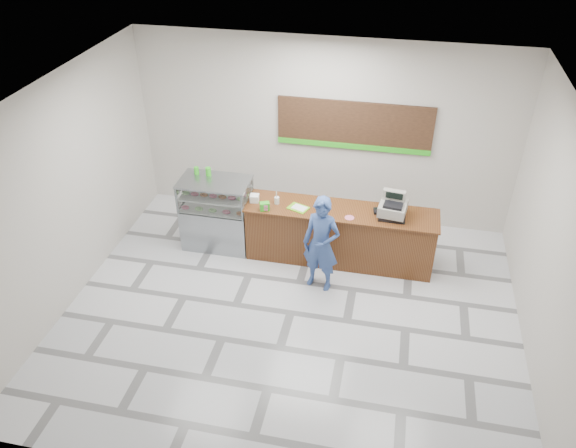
% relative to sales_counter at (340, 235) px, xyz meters
% --- Properties ---
extents(floor, '(7.00, 7.00, 0.00)m').
position_rel_sales_counter_xyz_m(floor, '(-0.55, -1.55, -0.52)').
color(floor, silver).
rests_on(floor, ground).
extents(back_wall, '(7.00, 0.00, 7.00)m').
position_rel_sales_counter_xyz_m(back_wall, '(-0.55, 1.45, 1.23)').
color(back_wall, beige).
rests_on(back_wall, floor).
extents(ceiling, '(7.00, 7.00, 0.00)m').
position_rel_sales_counter_xyz_m(ceiling, '(-0.55, -1.55, 2.98)').
color(ceiling, silver).
rests_on(ceiling, back_wall).
extents(sales_counter, '(3.26, 0.76, 1.03)m').
position_rel_sales_counter_xyz_m(sales_counter, '(0.00, 0.00, 0.00)').
color(sales_counter, brown).
rests_on(sales_counter, floor).
extents(display_case, '(1.22, 0.72, 1.33)m').
position_rel_sales_counter_xyz_m(display_case, '(-2.22, -0.00, 0.16)').
color(display_case, gray).
rests_on(display_case, floor).
extents(menu_board, '(2.80, 0.06, 0.90)m').
position_rel_sales_counter_xyz_m(menu_board, '(-0.00, 1.41, 1.42)').
color(menu_board, black).
rests_on(menu_board, back_wall).
extents(cash_register, '(0.49, 0.51, 0.41)m').
position_rel_sales_counter_xyz_m(cash_register, '(0.84, -0.00, 0.67)').
color(cash_register, black).
rests_on(cash_register, sales_counter).
extents(card_terminal, '(0.12, 0.19, 0.04)m').
position_rel_sales_counter_xyz_m(card_terminal, '(0.58, 0.05, 0.54)').
color(card_terminal, black).
rests_on(card_terminal, sales_counter).
extents(serving_tray, '(0.40, 0.34, 0.02)m').
position_rel_sales_counter_xyz_m(serving_tray, '(-0.72, -0.10, 0.52)').
color(serving_tray, '#6DC41C').
rests_on(serving_tray, sales_counter).
extents(napkin_box, '(0.17, 0.17, 0.13)m').
position_rel_sales_counter_xyz_m(napkin_box, '(-1.50, -0.04, 0.58)').
color(napkin_box, white).
rests_on(napkin_box, sales_counter).
extents(straw_cup, '(0.09, 0.09, 0.13)m').
position_rel_sales_counter_xyz_m(straw_cup, '(-1.11, -0.03, 0.58)').
color(straw_cup, silver).
rests_on(straw_cup, sales_counter).
extents(promo_box, '(0.19, 0.16, 0.14)m').
position_rel_sales_counter_xyz_m(promo_box, '(-1.26, -0.27, 0.58)').
color(promo_box, green).
rests_on(promo_box, sales_counter).
extents(donut_decal, '(0.16, 0.16, 0.00)m').
position_rel_sales_counter_xyz_m(donut_decal, '(0.16, -0.21, 0.52)').
color(donut_decal, '#D86486').
rests_on(donut_decal, sales_counter).
extents(green_cup_left, '(0.08, 0.08, 0.13)m').
position_rel_sales_counter_xyz_m(green_cup_left, '(-2.60, 0.18, 0.88)').
color(green_cup_left, green).
rests_on(green_cup_left, display_case).
extents(green_cup_right, '(0.09, 0.09, 0.15)m').
position_rel_sales_counter_xyz_m(green_cup_right, '(-2.38, 0.17, 0.89)').
color(green_cup_right, green).
rests_on(green_cup_right, display_case).
extents(customer, '(0.69, 0.53, 1.68)m').
position_rel_sales_counter_xyz_m(customer, '(-0.21, -0.78, 0.32)').
color(customer, '#324D8D').
rests_on(customer, floor).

